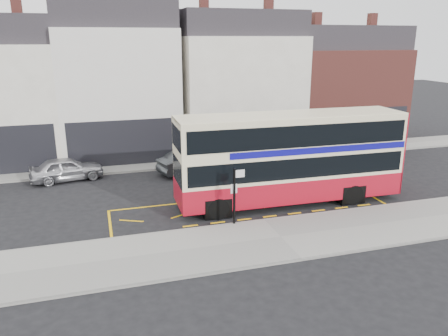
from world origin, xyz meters
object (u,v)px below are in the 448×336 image
object	(u,v)px
double_decker_bus	(291,157)
car_white	(345,146)
bus_stop_post	(236,190)
car_grey	(192,161)
car_silver	(67,169)
street_tree_right	(263,110)

from	to	relation	value
double_decker_bus	car_white	bearing A→B (deg)	44.32
bus_stop_post	car_white	size ratio (longest dim) A/B	0.50
car_grey	car_white	size ratio (longest dim) A/B	0.85
double_decker_bus	car_white	xyz separation A→B (m)	(7.92, 7.45, -1.71)
car_silver	car_grey	bearing A→B (deg)	-105.11
car_silver	double_decker_bus	bearing A→B (deg)	-133.18
double_decker_bus	street_tree_right	bearing A→B (deg)	77.52
double_decker_bus	bus_stop_post	distance (m)	4.35
double_decker_bus	car_silver	size ratio (longest dim) A/B	2.78
double_decker_bus	bus_stop_post	world-z (taller)	double_decker_bus
car_white	car_silver	bearing A→B (deg)	83.78
car_silver	car_grey	world-z (taller)	car_grey
car_silver	street_tree_right	xyz separation A→B (m)	(13.88, 2.84, 2.57)
car_grey	car_white	distance (m)	11.69
street_tree_right	double_decker_bus	bearing A→B (deg)	-103.57
car_grey	car_white	world-z (taller)	car_white
double_decker_bus	car_silver	world-z (taller)	double_decker_bus
car_silver	car_white	distance (m)	19.37
double_decker_bus	street_tree_right	size ratio (longest dim) A/B	2.45
bus_stop_post	car_white	distance (m)	15.12
car_grey	double_decker_bus	bearing A→B (deg)	-168.48
street_tree_right	bus_stop_post	bearing A→B (deg)	-116.58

